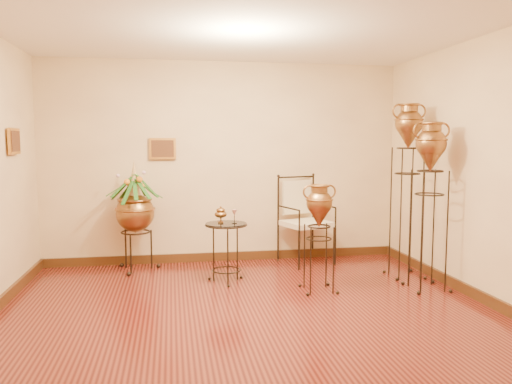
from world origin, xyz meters
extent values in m
plane|color=maroon|center=(0.00, 0.00, 0.00)|extent=(5.00, 5.00, 0.00)
cube|color=#44250F|center=(0.00, 2.48, 0.06)|extent=(5.00, 0.04, 0.12)
cube|color=#44250F|center=(2.48, 0.00, 0.06)|extent=(0.04, 5.00, 0.12)
cube|color=#C58C3A|center=(-0.85, 2.46, 1.60)|extent=(0.36, 0.03, 0.29)
cube|color=#C58C3A|center=(-2.46, 1.45, 1.70)|extent=(0.03, 0.36, 0.29)
cube|color=beige|center=(1.11, 2.15, 0.56)|extent=(0.73, 0.70, 0.07)
cube|color=beige|center=(1.11, 2.15, 0.90)|extent=(0.44, 0.18, 0.48)
cylinder|color=black|center=(-0.10, 1.38, 0.71)|extent=(0.49, 0.49, 0.02)
camera|label=1|loc=(-0.74, -4.50, 1.70)|focal=35.00mm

